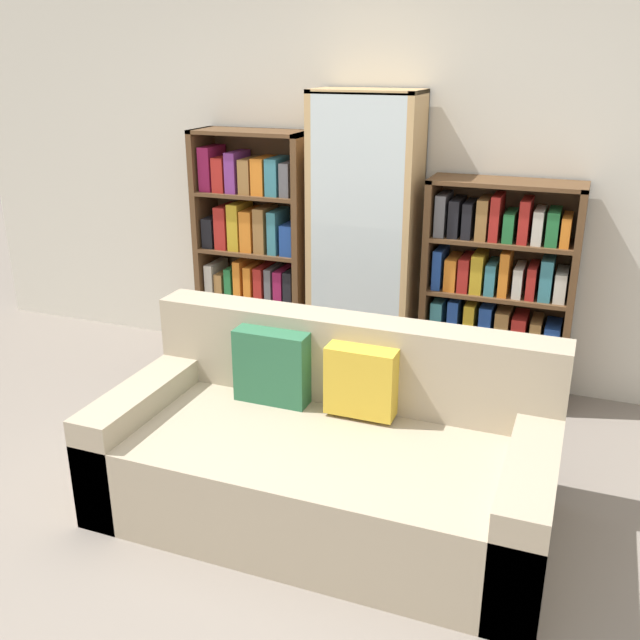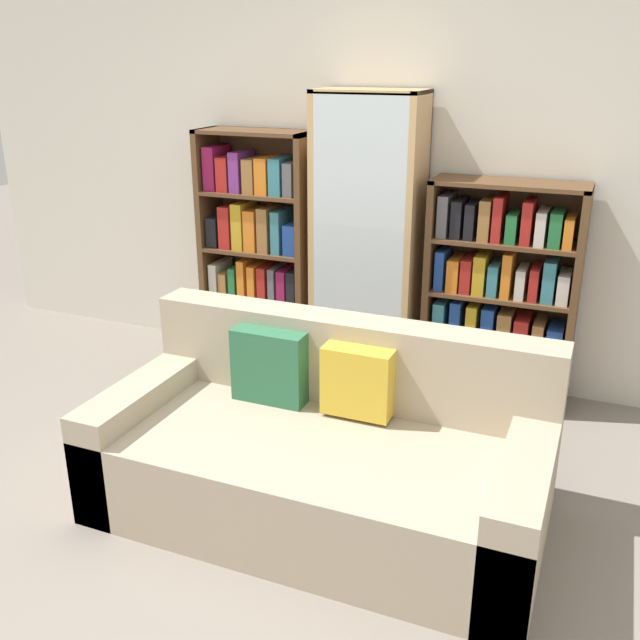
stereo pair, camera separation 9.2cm
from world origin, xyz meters
name	(u,v)px [view 2 (the right image)]	position (x,y,z in m)	size (l,w,h in m)	color
ground_plane	(233,571)	(0.00, 0.00, 0.00)	(16.00, 16.00, 0.00)	gray
wall_back	(401,166)	(0.00, 2.24, 1.35)	(6.43, 0.06, 2.70)	silver
couch	(322,455)	(0.17, 0.55, 0.29)	(1.99, 0.97, 0.84)	tan
bookshelf_left	(258,253)	(-0.91, 2.04, 0.75)	(0.76, 0.32, 1.55)	brown
display_cabinet	(368,242)	(-0.13, 2.02, 0.90)	(0.65, 0.36, 1.81)	tan
bookshelf_right	(499,299)	(0.69, 2.04, 0.64)	(0.87, 0.32, 1.33)	brown
wine_bottle	(398,401)	(0.26, 1.47, 0.14)	(0.08, 0.08, 0.35)	black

